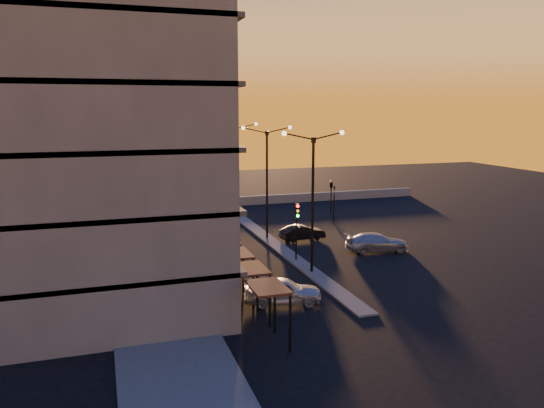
{
  "coord_description": "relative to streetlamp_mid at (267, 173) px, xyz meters",
  "views": [
    {
      "loc": [
        -13.11,
        -31.72,
        10.9
      ],
      "look_at": [
        -0.64,
        6.66,
        3.61
      ],
      "focal_mm": 35.0,
      "sensor_mm": 36.0,
      "label": 1
    }
  ],
  "objects": [
    {
      "name": "sidewalk_west",
      "position": [
        -10.5,
        -6.0,
        -5.53
      ],
      "size": [
        5.0,
        40.0,
        0.12
      ],
      "primitive_type": "cube",
      "color": "#535350",
      "rests_on": "ground"
    },
    {
      "name": "streetlamp_far",
      "position": [
        0.0,
        10.0,
        0.0
      ],
      "size": [
        4.32,
        0.32,
        9.51
      ],
      "color": "black",
      "rests_on": "ground"
    },
    {
      "name": "car_hatchback",
      "position": [
        -3.7,
        -14.7,
        -4.85
      ],
      "size": [
        4.68,
        2.77,
        1.49
      ],
      "primitive_type": "imported",
      "rotation": [
        0.0,
        0.0,
        1.33
      ],
      "color": "silver",
      "rests_on": "ground"
    },
    {
      "name": "signal_east_a",
      "position": [
        8.0,
        4.0,
        -3.66
      ],
      "size": [
        0.13,
        0.16,
        3.6
      ],
      "color": "black",
      "rests_on": "ground"
    },
    {
      "name": "car_wagon",
      "position": [
        6.91,
        -6.43,
        -4.88
      ],
      "size": [
        5.15,
        2.75,
        1.42
      ],
      "primitive_type": "imported",
      "rotation": [
        0.0,
        0.0,
        1.41
      ],
      "color": "#A9ABB1",
      "rests_on": "ground"
    },
    {
      "name": "ground",
      "position": [
        0.0,
        -10.0,
        -5.59
      ],
      "size": [
        120.0,
        120.0,
        0.0
      ],
      "primitive_type": "plane",
      "color": "black",
      "rests_on": "ground"
    },
    {
      "name": "parapet",
      "position": [
        2.0,
        16.0,
        -5.09
      ],
      "size": [
        44.0,
        0.5,
        1.0
      ],
      "primitive_type": "cube",
      "color": "gray",
      "rests_on": "ground"
    },
    {
      "name": "building",
      "position": [
        -14.0,
        -9.97,
        6.32
      ],
      "size": [
        14.35,
        17.08,
        25.0
      ],
      "color": "#646058",
      "rests_on": "ground"
    },
    {
      "name": "signal_east_b",
      "position": [
        9.5,
        8.0,
        -2.49
      ],
      "size": [
        0.42,
        1.99,
        3.6
      ],
      "color": "black",
      "rests_on": "ground"
    },
    {
      "name": "traffic_light_main",
      "position": [
        0.0,
        -7.13,
        -2.7
      ],
      "size": [
        0.28,
        0.44,
        4.25
      ],
      "color": "black",
      "rests_on": "ground"
    },
    {
      "name": "car_sedan",
      "position": [
        2.72,
        -1.28,
        -4.97
      ],
      "size": [
        3.91,
        1.65,
        1.25
      ],
      "primitive_type": "imported",
      "rotation": [
        0.0,
        0.0,
        1.66
      ],
      "color": "black",
      "rests_on": "ground"
    },
    {
      "name": "median",
      "position": [
        0.0,
        0.0,
        -5.53
      ],
      "size": [
        1.2,
        36.0,
        0.12
      ],
      "primitive_type": "cube",
      "color": "#535350",
      "rests_on": "ground"
    },
    {
      "name": "streetlamp_near",
      "position": [
        0.0,
        -10.0,
        0.0
      ],
      "size": [
        4.32,
        0.32,
        9.51
      ],
      "color": "black",
      "rests_on": "ground"
    },
    {
      "name": "streetlamp_mid",
      "position": [
        0.0,
        0.0,
        0.0
      ],
      "size": [
        4.32,
        0.32,
        9.51
      ],
      "color": "black",
      "rests_on": "ground"
    }
  ]
}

